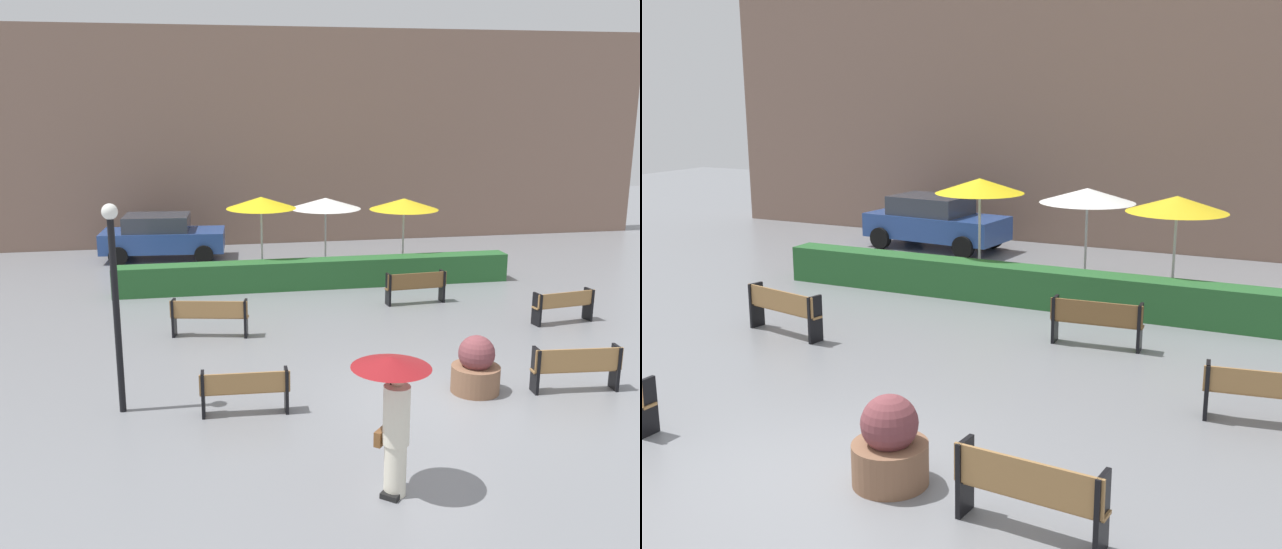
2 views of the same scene
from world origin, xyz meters
TOP-DOWN VIEW (x-y plane):
  - ground_plane at (0.00, 0.00)m, footprint 60.00×60.00m
  - bench_back_row at (1.68, 6.16)m, footprint 1.71×0.44m
  - bench_near_left at (-3.54, -0.20)m, footprint 1.61×0.40m
  - bench_far_left at (-3.99, 4.32)m, footprint 1.84×0.68m
  - bench_near_right at (2.79, -0.32)m, footprint 1.73×0.46m
  - bench_far_right at (4.77, 3.78)m, footprint 1.66×0.56m
  - pedestrian_with_umbrella at (-1.72, -3.26)m, footprint 1.13×1.13m
  - planter_pot at (0.90, 0.03)m, footprint 0.93×0.93m
  - lamp_post at (-5.70, 0.35)m, footprint 0.28×0.28m
  - patio_umbrella_yellow at (-2.17, 9.53)m, footprint 2.12×2.12m
  - patio_umbrella_white at (0.07, 10.85)m, footprint 2.31×2.31m
  - patio_umbrella_yellow_far at (2.38, 9.72)m, footprint 2.19×2.19m
  - hedge_strip at (-0.68, 8.40)m, footprint 11.79×0.70m
  - building_facade at (0.00, 16.00)m, footprint 28.00×1.20m
  - parked_car at (-5.28, 13.24)m, footprint 4.34×2.27m

SIDE VIEW (x-z plane):
  - ground_plane at x=0.00m, z-range 0.00..0.00m
  - hedge_strip at x=-0.68m, z-range 0.00..0.85m
  - planter_pot at x=0.90m, z-range -0.08..1.04m
  - bench_near_left at x=-3.54m, z-range 0.08..0.90m
  - bench_far_right at x=4.77m, z-range 0.08..0.90m
  - bench_back_row at x=1.68m, z-range 0.08..0.97m
  - bench_near_right at x=2.79m, z-range 0.08..0.97m
  - bench_far_left at x=-3.99m, z-range 0.10..0.99m
  - parked_car at x=-5.28m, z-range 0.03..1.60m
  - pedestrian_with_umbrella at x=-1.72m, z-range 0.38..2.44m
  - patio_umbrella_white at x=0.07m, z-range 0.99..3.34m
  - patio_umbrella_yellow_far at x=2.38m, z-range 1.03..3.45m
  - lamp_post at x=-5.70m, z-range 0.44..4.22m
  - patio_umbrella_yellow at x=-2.17m, z-range 1.12..3.72m
  - building_facade at x=0.00m, z-range 0.00..8.05m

